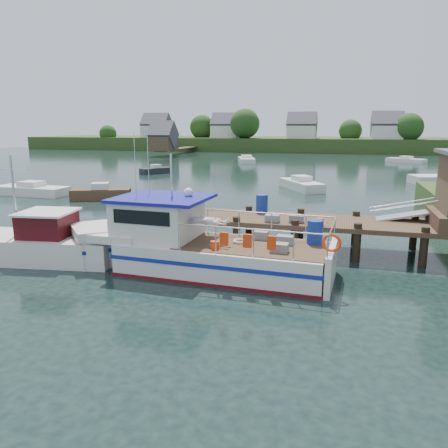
% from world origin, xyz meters
% --- Properties ---
extents(ground_plane, '(160.00, 160.00, 0.00)m').
position_xyz_m(ground_plane, '(0.00, 0.00, 0.00)').
color(ground_plane, black).
extents(far_shore, '(140.00, 42.55, 9.22)m').
position_xyz_m(far_shore, '(0.01, 82.37, 2.10)').
color(far_shore, '#304A1E').
rests_on(far_shore, ground).
extents(dock, '(16.60, 3.00, 4.78)m').
position_xyz_m(dock, '(6.51, 0.01, 2.24)').
color(dock, '#4B3523').
rests_on(dock, ground).
extents(lobster_boat, '(10.93, 3.66, 5.22)m').
position_xyz_m(lobster_boat, '(-1.63, -3.99, 0.95)').
color(lobster_boat, silver).
rests_on(lobster_boat, ground).
extents(work_boat, '(8.19, 3.38, 4.28)m').
position_xyz_m(work_boat, '(-8.55, -4.42, 0.68)').
color(work_boat, silver).
rests_on(work_boat, ground).
extents(moored_rowboat, '(4.58, 2.95, 1.26)m').
position_xyz_m(moored_rowboat, '(-13.67, 9.87, 0.47)').
color(moored_rowboat, '#4B3523').
rests_on(moored_rowboat, ground).
extents(moored_far, '(5.88, 4.73, 0.97)m').
position_xyz_m(moored_far, '(13.10, 52.77, 0.36)').
color(moored_far, silver).
rests_on(moored_far, ground).
extents(moored_a, '(6.16, 2.38, 1.12)m').
position_xyz_m(moored_a, '(-20.12, 10.31, 0.41)').
color(moored_a, silver).
rests_on(moored_a, ground).
extents(moored_b, '(4.44, 5.73, 1.23)m').
position_xyz_m(moored_b, '(0.41, 19.03, 0.45)').
color(moored_b, silver).
rests_on(moored_b, ground).
extents(moored_d, '(3.94, 6.68, 1.07)m').
position_xyz_m(moored_d, '(-10.56, 47.11, 0.40)').
color(moored_d, silver).
rests_on(moored_d, ground).
extents(moored_e, '(3.14, 3.87, 1.04)m').
position_xyz_m(moored_e, '(-17.24, 28.11, 0.39)').
color(moored_e, black).
rests_on(moored_e, ground).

